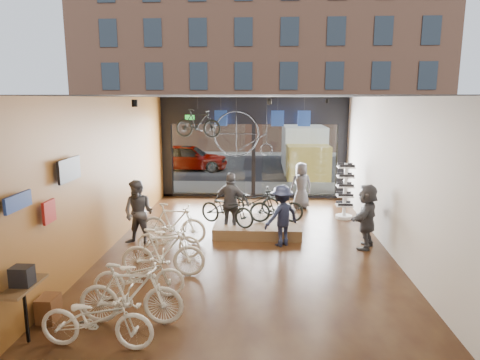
# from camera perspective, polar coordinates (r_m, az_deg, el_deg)

# --- Properties ---
(ground_plane) EXTENTS (7.00, 12.00, 0.04)m
(ground_plane) POSITION_cam_1_polar(r_m,az_deg,el_deg) (10.87, 1.01, -9.50)
(ground_plane) COLOR black
(ground_plane) RESTS_ON ground
(ceiling) EXTENTS (7.00, 12.00, 0.04)m
(ceiling) POSITION_cam_1_polar(r_m,az_deg,el_deg) (10.19, 1.09, 11.19)
(ceiling) COLOR black
(ceiling) RESTS_ON ground
(wall_left) EXTENTS (0.04, 12.00, 3.80)m
(wall_left) POSITION_cam_1_polar(r_m,az_deg,el_deg) (11.06, -17.50, 0.66)
(wall_left) COLOR brown
(wall_left) RESTS_ON ground
(wall_right) EXTENTS (0.04, 12.00, 3.80)m
(wall_right) POSITION_cam_1_polar(r_m,az_deg,el_deg) (10.82, 20.02, 0.29)
(wall_right) COLOR beige
(wall_right) RESTS_ON ground
(wall_back) EXTENTS (7.00, 0.04, 3.80)m
(wall_back) POSITION_cam_1_polar(r_m,az_deg,el_deg) (4.58, -1.79, -13.21)
(wall_back) COLOR beige
(wall_back) RESTS_ON ground
(storefront) EXTENTS (7.00, 0.26, 3.80)m
(storefront) POSITION_cam_1_polar(r_m,az_deg,el_deg) (16.29, 1.83, 4.31)
(storefront) COLOR black
(storefront) RESTS_ON ground
(exit_sign) EXTENTS (0.35, 0.06, 0.18)m
(exit_sign) POSITION_cam_1_polar(r_m,az_deg,el_deg) (16.31, -6.71, 8.30)
(exit_sign) COLOR #198C26
(exit_sign) RESTS_ON storefront
(street_road) EXTENTS (30.00, 18.00, 0.02)m
(street_road) POSITION_cam_1_polar(r_m,az_deg,el_deg) (25.47, 2.28, 2.36)
(street_road) COLOR black
(street_road) RESTS_ON ground
(sidewalk_near) EXTENTS (30.00, 2.40, 0.12)m
(sidewalk_near) POSITION_cam_1_polar(r_m,az_deg,el_deg) (17.78, 1.88, -1.15)
(sidewalk_near) COLOR slate
(sidewalk_near) RESTS_ON ground
(sidewalk_far) EXTENTS (30.00, 2.00, 0.12)m
(sidewalk_far) POSITION_cam_1_polar(r_m,az_deg,el_deg) (29.42, 2.40, 3.65)
(sidewalk_far) COLOR slate
(sidewalk_far) RESTS_ON ground
(opposite_building) EXTENTS (26.00, 5.00, 14.00)m
(opposite_building) POSITION_cam_1_polar(r_m,az_deg,el_deg) (31.85, 2.57, 16.71)
(opposite_building) COLOR brown
(opposite_building) RESTS_ON ground
(street_car) EXTENTS (4.05, 1.63, 1.38)m
(street_car) POSITION_cam_1_polar(r_m,az_deg,el_deg) (22.73, -6.83, 3.04)
(street_car) COLOR gray
(street_car) RESTS_ON street_road
(box_truck) EXTENTS (2.02, 6.05, 2.38)m
(box_truck) POSITION_cam_1_polar(r_m,az_deg,el_deg) (21.43, 8.61, 3.87)
(box_truck) COLOR silver
(box_truck) RESTS_ON street_road
(floor_bike_0) EXTENTS (1.81, 0.71, 0.94)m
(floor_bike_0) POSITION_cam_1_polar(r_m,az_deg,el_deg) (7.16, -18.57, -17.14)
(floor_bike_0) COLOR beige
(floor_bike_0) RESTS_ON ground_plane
(floor_bike_1) EXTENTS (1.79, 0.51, 1.07)m
(floor_bike_1) POSITION_cam_1_polar(r_m,az_deg,el_deg) (7.63, -14.37, -14.52)
(floor_bike_1) COLOR beige
(floor_bike_1) RESTS_ON ground_plane
(floor_bike_2) EXTENTS (1.77, 0.87, 0.89)m
(floor_bike_2) POSITION_cam_1_polar(r_m,az_deg,el_deg) (8.53, -13.30, -12.33)
(floor_bike_2) COLOR beige
(floor_bike_2) RESTS_ON ground_plane
(floor_bike_3) EXTENTS (1.81, 0.63, 1.07)m
(floor_bike_3) POSITION_cam_1_polar(r_m,az_deg,el_deg) (9.36, -10.19, -9.50)
(floor_bike_3) COLOR beige
(floor_bike_3) RESTS_ON ground_plane
(floor_bike_4) EXTENTS (1.64, 0.73, 0.83)m
(floor_bike_4) POSITION_cam_1_polar(r_m,az_deg,el_deg) (10.53, -9.52, -7.82)
(floor_bike_4) COLOR beige
(floor_bike_4) RESTS_ON ground_plane
(floor_bike_5) EXTENTS (1.81, 0.74, 1.06)m
(floor_bike_5) POSITION_cam_1_polar(r_m,az_deg,el_deg) (11.43, -8.84, -5.70)
(floor_bike_5) COLOR beige
(floor_bike_5) RESTS_ON ground_plane
(display_platform) EXTENTS (2.40, 1.80, 0.30)m
(display_platform) POSITION_cam_1_polar(r_m,az_deg,el_deg) (12.29, 2.33, -6.23)
(display_platform) COLOR #472D1D
(display_platform) RESTS_ON ground_plane
(display_bike_left) EXTENTS (1.80, 1.39, 0.91)m
(display_bike_left) POSITION_cam_1_polar(r_m,az_deg,el_deg) (11.81, -1.75, -3.89)
(display_bike_left) COLOR black
(display_bike_left) RESTS_ON display_platform
(display_bike_mid) EXTENTS (1.55, 0.51, 0.92)m
(display_bike_mid) POSITION_cam_1_polar(r_m,az_deg,el_deg) (12.10, 4.90, -3.55)
(display_bike_mid) COLOR black
(display_bike_mid) RESTS_ON display_platform
(display_bike_right) EXTENTS (1.61, 0.63, 0.84)m
(display_bike_right) POSITION_cam_1_polar(r_m,az_deg,el_deg) (12.86, 1.74, -2.83)
(display_bike_right) COLOR black
(display_bike_right) RESTS_ON display_platform
(customer_1) EXTENTS (0.96, 0.83, 1.71)m
(customer_1) POSITION_cam_1_polar(r_m,az_deg,el_deg) (11.33, -13.37, -4.30)
(customer_1) COLOR #3F3F44
(customer_1) RESTS_ON ground_plane
(customer_2) EXTENTS (1.10, 0.68, 1.76)m
(customer_2) POSITION_cam_1_polar(r_m,az_deg,el_deg) (11.88, -1.18, -3.19)
(customer_2) COLOR #3F3F44
(customer_2) RESTS_ON ground_plane
(customer_3) EXTENTS (1.18, 1.09, 1.59)m
(customer_3) POSITION_cam_1_polar(r_m,az_deg,el_deg) (11.06, 5.58, -4.75)
(customer_3) COLOR #161C33
(customer_3) RESTS_ON ground_plane
(customer_4) EXTENTS (0.89, 0.70, 1.60)m
(customer_4) POSITION_cam_1_polar(r_m,az_deg,el_deg) (14.85, 8.14, -0.74)
(customer_4) COLOR #3F3F44
(customer_4) RESTS_ON ground_plane
(customer_5) EXTENTS (1.09, 1.60, 1.66)m
(customer_5) POSITION_cam_1_polar(r_m,az_deg,el_deg) (11.29, 16.56, -4.66)
(customer_5) COLOR #3F3F44
(customer_5) RESTS_ON ground_plane
(sunglasses_rack) EXTENTS (0.57, 0.49, 1.77)m
(sunglasses_rack) POSITION_cam_1_polar(r_m,az_deg,el_deg) (13.85, 13.81, -1.43)
(sunglasses_rack) COLOR white
(sunglasses_rack) RESTS_ON ground_plane
(wall_merch) EXTENTS (0.40, 2.40, 2.60)m
(wall_merch) POSITION_cam_1_polar(r_m,az_deg,el_deg) (8.05, -25.07, -8.03)
(wall_merch) COLOR navy
(wall_merch) RESTS_ON wall_left
(penny_farthing) EXTENTS (1.98, 0.06, 1.58)m
(penny_farthing) POSITION_cam_1_polar(r_m,az_deg,el_deg) (14.84, 0.78, 6.00)
(penny_farthing) COLOR black
(penny_farthing) RESTS_ON ceiling
(hung_bike) EXTENTS (1.63, 0.70, 0.95)m
(hung_bike) POSITION_cam_1_polar(r_m,az_deg,el_deg) (14.57, -5.62, 7.53)
(hung_bike) COLOR black
(hung_bike) RESTS_ON ceiling
(jersey_left) EXTENTS (0.45, 0.03, 0.55)m
(jersey_left) POSITION_cam_1_polar(r_m,az_deg,el_deg) (15.47, -2.58, 8.23)
(jersey_left) COLOR #1E3F99
(jersey_left) RESTS_ON ceiling
(jersey_mid) EXTENTS (0.45, 0.03, 0.55)m
(jersey_mid) POSITION_cam_1_polar(r_m,az_deg,el_deg) (15.41, 5.03, 8.18)
(jersey_mid) COLOR #1E3F99
(jersey_mid) RESTS_ON ceiling
(jersey_right) EXTENTS (0.45, 0.03, 0.55)m
(jersey_right) POSITION_cam_1_polar(r_m,az_deg,el_deg) (15.46, 8.55, 8.12)
(jersey_right) COLOR #1E3F99
(jersey_right) RESTS_ON ceiling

